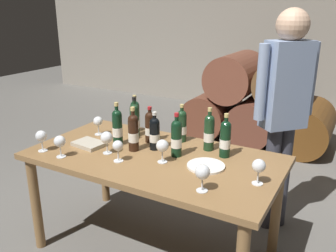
% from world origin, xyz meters
% --- Properties ---
extents(ground_plane, '(14.00, 14.00, 0.00)m').
position_xyz_m(ground_plane, '(0.00, 0.00, 0.00)').
color(ground_plane, '#66635E').
extents(cellar_back_wall, '(10.00, 0.24, 2.80)m').
position_xyz_m(cellar_back_wall, '(0.00, 4.20, 1.40)').
color(cellar_back_wall, gray).
rests_on(cellar_back_wall, ground_plane).
extents(barrel_stack, '(1.86, 0.90, 1.15)m').
position_xyz_m(barrel_stack, '(0.00, 2.60, 0.52)').
color(barrel_stack, brown).
rests_on(barrel_stack, ground_plane).
extents(dining_table, '(1.70, 0.90, 0.76)m').
position_xyz_m(dining_table, '(0.00, 0.00, 0.67)').
color(dining_table, olive).
rests_on(dining_table, ground_plane).
extents(wine_bottle_0, '(0.07, 0.07, 0.31)m').
position_xyz_m(wine_bottle_0, '(0.29, 0.27, 0.89)').
color(wine_bottle_0, '#19381E').
rests_on(wine_bottle_0, dining_table).
extents(wine_bottle_1, '(0.07, 0.07, 0.30)m').
position_xyz_m(wine_bottle_1, '(0.14, 0.07, 0.89)').
color(wine_bottle_1, black).
rests_on(wine_bottle_1, dining_table).
extents(wine_bottle_2, '(0.07, 0.07, 0.27)m').
position_xyz_m(wine_bottle_2, '(-0.15, 0.20, 0.88)').
color(wine_bottle_2, black).
rests_on(wine_bottle_2, dining_table).
extents(wine_bottle_3, '(0.07, 0.07, 0.30)m').
position_xyz_m(wine_bottle_3, '(0.43, 0.21, 0.89)').
color(wine_bottle_3, black).
rests_on(wine_bottle_3, dining_table).
extents(wine_bottle_4, '(0.07, 0.07, 0.32)m').
position_xyz_m(wine_bottle_4, '(-0.33, 0.04, 0.90)').
color(wine_bottle_4, black).
rests_on(wine_bottle_4, dining_table).
extents(wine_bottle_5, '(0.07, 0.07, 0.30)m').
position_xyz_m(wine_bottle_5, '(-0.39, 0.35, 0.89)').
color(wine_bottle_5, black).
rests_on(wine_bottle_5, dining_table).
extents(wine_bottle_6, '(0.07, 0.07, 0.27)m').
position_xyz_m(wine_bottle_6, '(-0.05, 0.10, 0.88)').
color(wine_bottle_6, black).
rests_on(wine_bottle_6, dining_table).
extents(wine_bottle_7, '(0.07, 0.07, 0.31)m').
position_xyz_m(wine_bottle_7, '(-0.17, 0.01, 0.89)').
color(wine_bottle_7, black).
rests_on(wine_bottle_7, dining_table).
extents(wine_bottle_8, '(0.07, 0.07, 0.28)m').
position_xyz_m(wine_bottle_8, '(0.04, 0.33, 0.88)').
color(wine_bottle_8, '#19381E').
rests_on(wine_bottle_8, dining_table).
extents(wine_bottle_9, '(0.07, 0.07, 0.31)m').
position_xyz_m(wine_bottle_9, '(-0.32, 0.25, 0.89)').
color(wine_bottle_9, '#19381E').
rests_on(wine_bottle_9, dining_table).
extents(wine_glass_0, '(0.08, 0.08, 0.15)m').
position_xyz_m(wine_glass_0, '(-0.52, -0.33, 0.87)').
color(wine_glass_0, white).
rests_on(wine_glass_0, dining_table).
extents(wine_glass_1, '(0.07, 0.07, 0.15)m').
position_xyz_m(wine_glass_1, '(-0.59, 0.14, 0.86)').
color(wine_glass_1, white).
rests_on(wine_glass_1, dining_table).
extents(wine_glass_2, '(0.07, 0.07, 0.14)m').
position_xyz_m(wine_glass_2, '(-0.15, -0.20, 0.86)').
color(wine_glass_2, white).
rests_on(wine_glass_2, dining_table).
extents(wine_glass_3, '(0.08, 0.08, 0.15)m').
position_xyz_m(wine_glass_3, '(-0.71, -0.32, 0.87)').
color(wine_glass_3, white).
rests_on(wine_glass_3, dining_table).
extents(wine_glass_4, '(0.08, 0.08, 0.15)m').
position_xyz_m(wine_glass_4, '(0.73, -0.06, 0.87)').
color(wine_glass_4, white).
rests_on(wine_glass_4, dining_table).
extents(wine_glass_5, '(0.08, 0.08, 0.16)m').
position_xyz_m(wine_glass_5, '(-0.29, -0.13, 0.87)').
color(wine_glass_5, white).
rests_on(wine_glass_5, dining_table).
extents(wine_glass_6, '(0.08, 0.08, 0.16)m').
position_xyz_m(wine_glass_6, '(0.49, -0.29, 0.87)').
color(wine_glass_6, white).
rests_on(wine_glass_6, dining_table).
extents(wine_glass_7, '(0.08, 0.08, 0.16)m').
position_xyz_m(wine_glass_7, '(0.11, -0.07, 0.87)').
color(wine_glass_7, white).
rests_on(wine_glass_7, dining_table).
extents(tasting_notebook, '(0.24, 0.19, 0.03)m').
position_xyz_m(tasting_notebook, '(-0.50, -0.08, 0.77)').
color(tasting_notebook, '#B2A893').
rests_on(tasting_notebook, dining_table).
extents(serving_plate, '(0.24, 0.24, 0.01)m').
position_xyz_m(serving_plate, '(0.39, -0.00, 0.77)').
color(serving_plate, white).
rests_on(serving_plate, dining_table).
extents(sommelier_presenting, '(0.36, 0.39, 1.72)m').
position_xyz_m(sommelier_presenting, '(0.68, 0.75, 1.04)').
color(sommelier_presenting, '#383842').
rests_on(sommelier_presenting, ground_plane).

